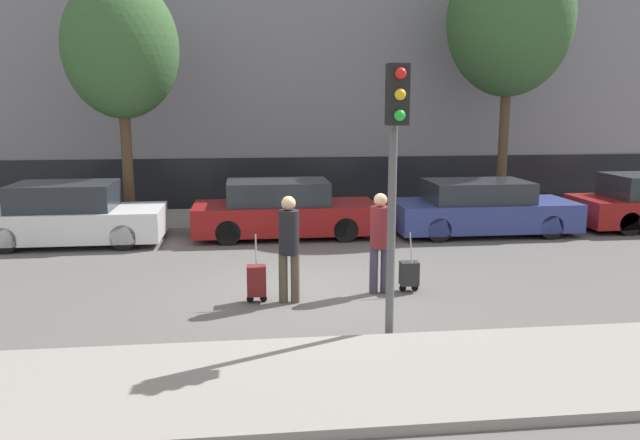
% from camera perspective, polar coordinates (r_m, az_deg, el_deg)
% --- Properties ---
extents(ground_plane, '(80.00, 80.00, 0.00)m').
position_cam_1_polar(ground_plane, '(11.17, -1.07, -6.54)').
color(ground_plane, '#565451').
extents(sidewalk_near, '(28.00, 2.50, 0.12)m').
position_cam_1_polar(sidewalk_near, '(7.67, 1.84, -14.36)').
color(sidewalk_near, gray).
rests_on(sidewalk_near, ground_plane).
extents(sidewalk_far, '(28.00, 3.00, 0.12)m').
position_cam_1_polar(sidewalk_far, '(17.95, -3.33, 0.22)').
color(sidewalk_far, gray).
rests_on(sidewalk_far, ground_plane).
extents(building_facade, '(28.00, 3.01, 11.47)m').
position_cam_1_polar(building_facade, '(21.46, -4.14, 17.09)').
color(building_facade, slate).
rests_on(building_facade, ground_plane).
extents(parked_car_0, '(4.15, 1.88, 1.46)m').
position_cam_1_polar(parked_car_0, '(15.88, -21.80, 0.37)').
color(parked_car_0, silver).
rests_on(parked_car_0, ground_plane).
extents(parked_car_1, '(4.52, 1.79, 1.41)m').
position_cam_1_polar(parked_car_1, '(15.58, -3.39, 0.87)').
color(parked_car_1, maroon).
rests_on(parked_car_1, ground_plane).
extents(parked_car_2, '(4.58, 1.86, 1.37)m').
position_cam_1_polar(parked_car_2, '(16.43, 14.55, 1.00)').
color(parked_car_2, navy).
rests_on(parked_car_2, ground_plane).
extents(pedestrian_left, '(0.35, 0.34, 1.81)m').
position_cam_1_polar(pedestrian_left, '(10.33, -2.87, -2.05)').
color(pedestrian_left, '#4C4233').
rests_on(pedestrian_left, ground_plane).
extents(trolley_left, '(0.34, 0.29, 1.17)m').
position_cam_1_polar(trolley_left, '(10.54, -5.83, -5.55)').
color(trolley_left, maroon).
rests_on(trolley_left, ground_plane).
extents(pedestrian_right, '(0.35, 0.34, 1.78)m').
position_cam_1_polar(pedestrian_right, '(10.88, 5.50, -1.53)').
color(pedestrian_right, '#383347').
rests_on(pedestrian_right, ground_plane).
extents(trolley_right, '(0.34, 0.29, 1.08)m').
position_cam_1_polar(trolley_right, '(11.20, 8.15, -4.86)').
color(trolley_right, '#262628').
rests_on(trolley_right, ground_plane).
extents(traffic_light, '(0.28, 0.47, 3.81)m').
position_cam_1_polar(traffic_light, '(8.52, 6.87, 6.63)').
color(traffic_light, '#515154').
rests_on(traffic_light, ground_plane).
extents(bare_tree_near_crossing, '(2.90, 2.90, 6.32)m').
position_cam_1_polar(bare_tree_near_crossing, '(17.08, -17.75, 14.68)').
color(bare_tree_near_crossing, '#4C3826').
rests_on(bare_tree_near_crossing, sidewalk_far).
extents(bare_tree_down_street, '(3.50, 3.50, 7.64)m').
position_cam_1_polar(bare_tree_down_street, '(19.04, 16.97, 17.12)').
color(bare_tree_down_street, '#4C3826').
rests_on(bare_tree_down_street, sidewalk_far).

